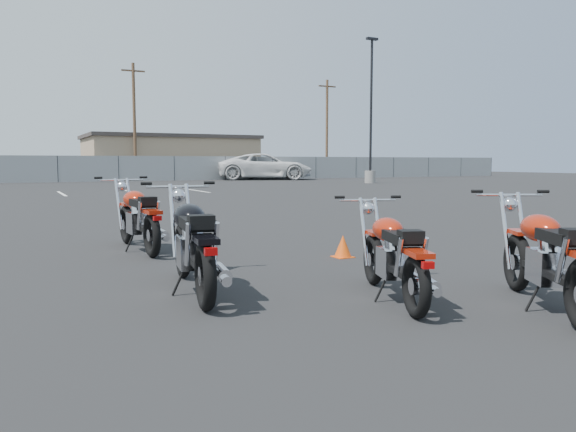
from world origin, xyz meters
name	(u,v)px	position (x,y,z in m)	size (l,w,h in m)	color
ground	(295,274)	(0.00, 0.00, 0.00)	(120.00, 120.00, 0.00)	black
motorcycle_front_red	(139,217)	(-1.29, 2.74, 0.51)	(0.88, 2.28, 1.11)	black
motorcycle_second_black	(193,244)	(-1.37, -0.35, 0.51)	(0.88, 2.28, 1.12)	black
motorcycle_third_red	(394,255)	(0.29, -1.54, 0.44)	(1.06, 1.96, 0.97)	black
motorcycle_rear_red	(548,258)	(1.33, -2.47, 0.48)	(1.42, 2.06, 1.05)	black
training_cone_near	(343,246)	(1.17, 0.79, 0.16)	(0.27, 0.27, 0.32)	#F34E0C
light_pole_east	(371,147)	(18.04, 24.32, 2.33)	(0.80, 0.70, 9.23)	gray
chainlink_fence	(58,169)	(0.00, 35.00, 0.90)	(80.06, 0.06, 1.80)	gray
tan_building_east	(169,156)	(10.00, 44.00, 1.86)	(14.40, 9.40, 3.70)	#9D8465
utility_pole_c	(134,119)	(6.00, 39.00, 4.69)	(1.80, 0.24, 9.00)	#4B3322
utility_pole_d	(327,127)	(24.00, 40.00, 4.69)	(1.80, 0.24, 9.00)	#4B3322
parking_line_stripes	(23,195)	(-2.50, 20.00, 0.00)	(15.12, 4.00, 0.01)	silver
white_van	(265,159)	(14.88, 33.87, 1.60)	(8.43, 3.37, 3.20)	silver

